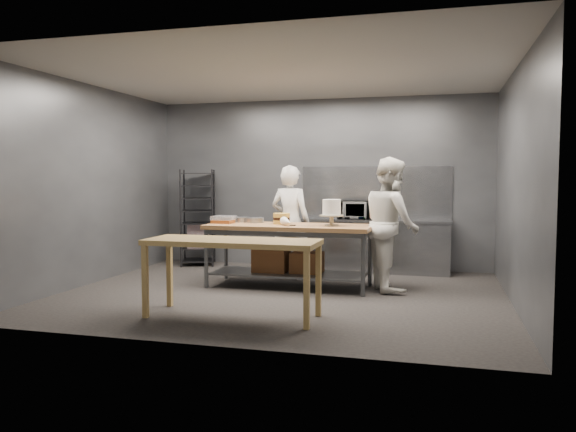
# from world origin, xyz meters

# --- Properties ---
(ground) EXTENTS (6.00, 6.00, 0.00)m
(ground) POSITION_xyz_m (0.00, 0.00, 0.00)
(ground) COLOR black
(ground) RESTS_ON ground
(back_wall) EXTENTS (6.00, 0.04, 3.00)m
(back_wall) POSITION_xyz_m (0.00, 2.50, 1.50)
(back_wall) COLOR #4C4F54
(back_wall) RESTS_ON ground
(work_table) EXTENTS (2.40, 0.90, 0.92)m
(work_table) POSITION_xyz_m (-0.05, 0.50, 0.57)
(work_table) COLOR olive
(work_table) RESTS_ON ground
(near_counter) EXTENTS (2.00, 0.70, 0.90)m
(near_counter) POSITION_xyz_m (-0.20, -1.39, 0.81)
(near_counter) COLOR olive
(near_counter) RESTS_ON ground
(back_counter) EXTENTS (2.60, 0.60, 0.90)m
(back_counter) POSITION_xyz_m (1.00, 2.18, 0.45)
(back_counter) COLOR slate
(back_counter) RESTS_ON ground
(splashback_panel) EXTENTS (2.60, 0.02, 0.90)m
(splashback_panel) POSITION_xyz_m (1.00, 2.48, 1.35)
(splashback_panel) COLOR slate
(splashback_panel) RESTS_ON back_counter
(speed_rack) EXTENTS (0.78, 0.81, 1.75)m
(speed_rack) POSITION_xyz_m (-2.20, 2.10, 0.86)
(speed_rack) COLOR black
(speed_rack) RESTS_ON ground
(chef_behind) EXTENTS (0.73, 0.55, 1.80)m
(chef_behind) POSITION_xyz_m (-0.19, 1.17, 0.90)
(chef_behind) COLOR silver
(chef_behind) RESTS_ON ground
(chef_right) EXTENTS (1.00, 1.12, 1.90)m
(chef_right) POSITION_xyz_m (1.43, 0.68, 0.95)
(chef_right) COLOR white
(chef_right) RESTS_ON ground
(microwave) EXTENTS (0.54, 0.37, 0.30)m
(microwave) POSITION_xyz_m (0.66, 2.18, 1.05)
(microwave) COLOR black
(microwave) RESTS_ON back_counter
(frosted_cake_stand) EXTENTS (0.34, 0.34, 0.38)m
(frosted_cake_stand) POSITION_xyz_m (0.61, 0.44, 1.16)
(frosted_cake_stand) COLOR #A49C83
(frosted_cake_stand) RESTS_ON work_table
(layer_cake) EXTENTS (0.25, 0.25, 0.16)m
(layer_cake) POSITION_xyz_m (-0.17, 0.57, 1.00)
(layer_cake) COLOR gold
(layer_cake) RESTS_ON work_table
(cake_pans) EXTENTS (0.67, 0.39, 0.07)m
(cake_pans) POSITION_xyz_m (-0.83, 0.70, 0.96)
(cake_pans) COLOR gray
(cake_pans) RESTS_ON work_table
(piping_bag) EXTENTS (0.29, 0.39, 0.12)m
(piping_bag) POSITION_xyz_m (0.00, 0.26, 0.98)
(piping_bag) COLOR white
(piping_bag) RESTS_ON work_table
(offset_spatula) EXTENTS (0.36, 0.02, 0.02)m
(offset_spatula) POSITION_xyz_m (0.16, 0.31, 0.93)
(offset_spatula) COLOR slate
(offset_spatula) RESTS_ON work_table
(pastry_clamshells) EXTENTS (0.31, 0.33, 0.11)m
(pastry_clamshells) POSITION_xyz_m (-1.05, 0.50, 0.98)
(pastry_clamshells) COLOR #9E511F
(pastry_clamshells) RESTS_ON work_table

